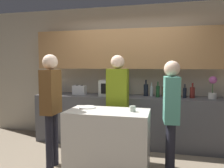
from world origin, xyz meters
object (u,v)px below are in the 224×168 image
(bottle_1, at_px, (151,91))
(person_left, at_px, (118,97))
(bottle_6, at_px, (185,93))
(toaster, at_px, (80,90))
(bottle_5, at_px, (177,90))
(person_center, at_px, (51,101))
(bottle_2, at_px, (158,91))
(cup_0, at_px, (133,109))
(bottle_7, at_px, (192,92))
(bottle_4, at_px, (170,92))
(person_right, at_px, (171,110))
(bottle_0, at_px, (146,90))
(microwave, at_px, (114,88))
(plate_on_island, at_px, (87,107))
(potted_plant, at_px, (213,87))
(bottle_3, at_px, (164,91))

(bottle_1, bearing_deg, person_left, -124.05)
(bottle_6, bearing_deg, toaster, 179.52)
(bottle_5, bearing_deg, bottle_6, -21.02)
(toaster, xyz_separation_m, person_center, (0.05, -1.24, -0.02))
(bottle_2, relative_size, cup_0, 3.45)
(bottle_7, height_order, cup_0, bottle_7)
(bottle_4, relative_size, person_center, 0.14)
(person_right, bearing_deg, bottle_4, -5.16)
(bottle_0, xyz_separation_m, bottle_4, (0.45, 0.02, -0.03))
(microwave, distance_m, person_center, 1.41)
(bottle_5, bearing_deg, microwave, -178.38)
(toaster, xyz_separation_m, bottle_5, (1.89, 0.03, 0.04))
(bottle_0, distance_m, plate_on_island, 1.39)
(bottle_6, relative_size, cup_0, 3.02)
(bottle_5, distance_m, person_center, 2.24)
(bottle_2, distance_m, person_left, 0.88)
(bottle_4, bearing_deg, bottle_6, -24.01)
(microwave, relative_size, plate_on_island, 2.00)
(bottle_7, bearing_deg, potted_plant, -1.29)
(person_left, bearing_deg, microwave, -70.36)
(person_left, bearing_deg, bottle_1, -122.18)
(bottle_6, bearing_deg, bottle_1, 169.56)
(toaster, bearing_deg, bottle_3, 2.72)
(toaster, height_order, person_left, person_left)
(bottle_3, distance_m, bottle_6, 0.37)
(bottle_7, distance_m, person_left, 1.40)
(bottle_1, height_order, person_right, person_right)
(bottle_5, distance_m, person_right, 1.20)
(person_right, bearing_deg, person_center, 88.86)
(microwave, height_order, bottle_4, microwave)
(potted_plant, distance_m, person_center, 2.73)
(cup_0, bearing_deg, bottle_1, 82.16)
(potted_plant, xyz_separation_m, person_left, (-1.56, -0.65, -0.13))
(bottle_4, distance_m, plate_on_island, 1.70)
(person_center, bearing_deg, person_right, 91.15)
(bottle_7, distance_m, cup_0, 1.51)
(bottle_4, bearing_deg, bottle_5, -26.99)
(bottle_7, xyz_separation_m, person_right, (-0.40, -1.16, -0.11))
(bottle_2, xyz_separation_m, person_left, (-0.63, -0.62, -0.04))
(potted_plant, height_order, bottle_3, potted_plant)
(bottle_5, relative_size, person_right, 0.21)
(toaster, bearing_deg, bottle_1, 3.72)
(person_center, xyz_separation_m, person_right, (1.70, 0.09, -0.07))
(potted_plant, height_order, person_right, person_right)
(bottle_0, height_order, cup_0, bottle_0)
(person_left, height_order, person_right, person_left)
(bottle_1, bearing_deg, microwave, -172.47)
(bottle_5, bearing_deg, toaster, -179.04)
(plate_on_island, xyz_separation_m, person_left, (0.37, 0.43, 0.10))
(bottle_0, distance_m, bottle_2, 0.25)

